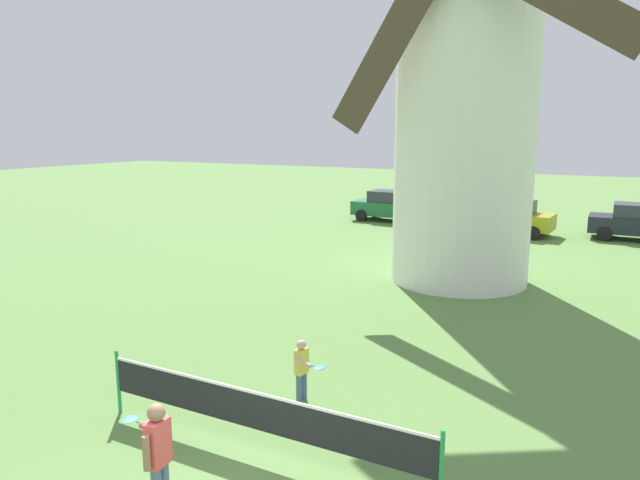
# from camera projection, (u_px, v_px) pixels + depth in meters

# --- Properties ---
(windmill) EXTENTS (9.68, 4.87, 14.23)m
(windmill) POSITION_uv_depth(u_px,v_px,m) (467.00, 69.00, 17.13)
(windmill) COLOR white
(windmill) RESTS_ON ground_plane
(tennis_net) EXTENTS (5.57, 0.06, 1.10)m
(tennis_net) POSITION_uv_depth(u_px,v_px,m) (256.00, 411.00, 8.43)
(tennis_net) COLOR #238E4C
(tennis_net) RESTS_ON ground_plane
(player_near) EXTENTS (0.81, 0.53, 1.46)m
(player_near) POSITION_uv_depth(u_px,v_px,m) (157.00, 452.00, 7.10)
(player_near) COLOR slate
(player_near) RESTS_ON ground_plane
(player_far) EXTENTS (0.67, 0.55, 1.13)m
(player_far) POSITION_uv_depth(u_px,v_px,m) (302.00, 367.00, 10.10)
(player_far) COLOR slate
(player_far) RESTS_ON ground_plane
(stray_ball) EXTENTS (0.20, 0.20, 0.20)m
(stray_ball) POSITION_uv_depth(u_px,v_px,m) (123.00, 377.00, 10.99)
(stray_ball) COLOR silver
(stray_ball) RESTS_ON ground_plane
(parked_car_green) EXTENTS (4.05, 1.99, 1.56)m
(parked_car_green) POSITION_uv_depth(u_px,v_px,m) (392.00, 206.00, 29.92)
(parked_car_green) COLOR #1E6638
(parked_car_green) RESTS_ON ground_plane
(parked_car_mustard) EXTENTS (4.02, 2.13, 1.56)m
(parked_car_mustard) POSITION_uv_depth(u_px,v_px,m) (508.00, 216.00, 26.23)
(parked_car_mustard) COLOR #999919
(parked_car_mustard) RESTS_ON ground_plane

